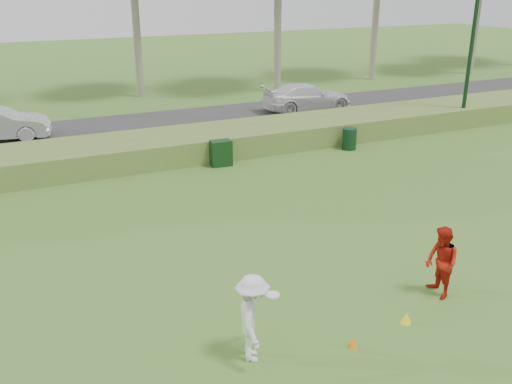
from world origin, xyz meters
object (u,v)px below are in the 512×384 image
car_right (307,97)px  cone_orange (353,342)px  player_white (253,318)px  cone_yellow (406,318)px  player_red (442,263)px  trash_bin (349,139)px  lamp_post (477,3)px  utility_cabinet (221,153)px

car_right → cone_orange: bearing=156.8°
car_right → player_white: bearing=151.6°
player_white → cone_orange: size_ratio=7.87×
cone_orange → cone_yellow: cone_yellow is taller
cone_yellow → car_right: (7.91, 18.02, 0.63)m
player_white → cone_yellow: player_white is taller
player_red → trash_bin: size_ratio=1.87×
player_red → trash_bin: player_red is taller
car_right → cone_yellow: bearing=160.3°
lamp_post → cone_yellow: size_ratio=33.31×
player_white → player_red: size_ratio=1.05×
lamp_post → cone_orange: bearing=-139.5°
cone_yellow → utility_cabinet: 11.33m
car_right → player_red: bearing=163.4°
cone_yellow → car_right: bearing=66.3°
lamp_post → player_red: (-11.61, -11.50, -4.78)m
utility_cabinet → car_right: size_ratio=0.20×
player_red → cone_orange: player_red is taller
player_red → player_white: bearing=-77.3°
lamp_post → cone_yellow: lamp_post is taller
cone_orange → utility_cabinet: utility_cabinet is taller
cone_orange → trash_bin: size_ratio=0.25×
lamp_post → player_red: size_ratio=5.01×
utility_cabinet → trash_bin: size_ratio=1.11×
trash_bin → lamp_post: bearing=7.8°
lamp_post → utility_cabinet: 13.58m
cone_yellow → trash_bin: 12.64m
player_red → trash_bin: 11.53m
cone_orange → trash_bin: trash_bin is taller
trash_bin → car_right: 7.16m
cone_orange → utility_cabinet: 11.70m
trash_bin → player_white: bearing=-130.7°
car_right → trash_bin: bearing=168.4°
player_red → trash_bin: (4.65, 10.55, -0.38)m
lamp_post → player_red: lamp_post is taller
player_red → car_right: 18.64m
player_red → car_right: size_ratio=0.34×
player_red → utility_cabinet: player_red is taller
cone_yellow → trash_bin: trash_bin is taller
player_red → lamp_post: bearing=143.9°
utility_cabinet → cone_orange: bearing=-95.4°
player_white → car_right: size_ratio=0.36×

